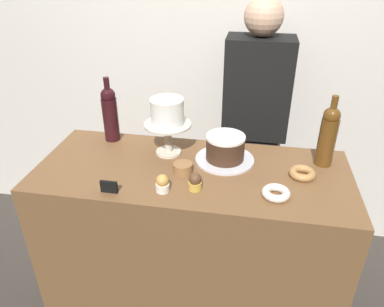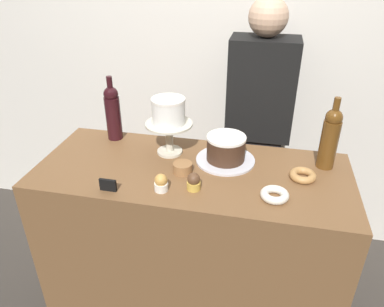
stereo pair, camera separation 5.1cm
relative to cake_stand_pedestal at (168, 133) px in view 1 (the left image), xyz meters
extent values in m
cube|color=silver|center=(0.14, 0.74, 0.25)|extent=(6.00, 0.05, 2.60)
cube|color=brown|center=(0.14, -0.13, -0.58)|extent=(1.39, 0.58, 0.94)
cylinder|color=beige|center=(0.00, 0.00, -0.10)|extent=(0.12, 0.12, 0.01)
cylinder|color=beige|center=(0.00, 0.00, -0.03)|extent=(0.04, 0.04, 0.13)
cylinder|color=beige|center=(0.00, 0.00, 0.05)|extent=(0.22, 0.22, 0.01)
cylinder|color=white|center=(0.00, 0.00, 0.10)|extent=(0.15, 0.15, 0.11)
cylinder|color=white|center=(0.00, 0.00, 0.16)|extent=(0.15, 0.15, 0.01)
cylinder|color=silver|center=(0.27, -0.02, -0.10)|extent=(0.27, 0.27, 0.01)
cylinder|color=#3D2619|center=(0.27, -0.02, -0.04)|extent=(0.17, 0.17, 0.10)
cylinder|color=white|center=(0.27, -0.02, 0.01)|extent=(0.18, 0.18, 0.01)
cylinder|color=black|center=(-0.31, 0.09, 0.01)|extent=(0.08, 0.08, 0.22)
sphere|color=black|center=(-0.31, 0.09, 0.13)|extent=(0.07, 0.07, 0.07)
cylinder|color=black|center=(-0.31, 0.09, 0.18)|extent=(0.03, 0.03, 0.08)
cylinder|color=#5B3814|center=(0.71, 0.02, 0.01)|extent=(0.08, 0.08, 0.22)
sphere|color=#5B3814|center=(0.71, 0.02, 0.13)|extent=(0.07, 0.07, 0.07)
cylinder|color=#5B3814|center=(0.71, 0.02, 0.18)|extent=(0.03, 0.03, 0.08)
cylinder|color=gold|center=(0.17, -0.27, -0.09)|extent=(0.06, 0.06, 0.03)
sphere|color=brown|center=(0.17, -0.27, -0.06)|extent=(0.05, 0.05, 0.05)
cylinder|color=white|center=(0.05, -0.31, -0.09)|extent=(0.06, 0.06, 0.03)
sphere|color=#CC9347|center=(0.05, -0.31, -0.06)|extent=(0.05, 0.05, 0.05)
torus|color=silver|center=(0.50, -0.27, -0.09)|extent=(0.11, 0.11, 0.03)
torus|color=#B27F47|center=(0.61, -0.10, -0.09)|extent=(0.11, 0.11, 0.03)
cylinder|color=olive|center=(0.10, -0.16, -0.10)|extent=(0.08, 0.08, 0.01)
cylinder|color=olive|center=(0.10, -0.16, -0.09)|extent=(0.08, 0.08, 0.01)
cylinder|color=olive|center=(0.10, -0.16, -0.08)|extent=(0.08, 0.08, 0.01)
cylinder|color=olive|center=(0.10, -0.16, -0.07)|extent=(0.08, 0.08, 0.01)
cube|color=black|center=(-0.16, -0.36, -0.08)|extent=(0.07, 0.01, 0.05)
cube|color=black|center=(0.39, 0.48, -0.62)|extent=(0.28, 0.18, 0.85)
cube|color=black|center=(0.39, 0.48, 0.08)|extent=(0.36, 0.22, 0.55)
sphere|color=tan|center=(0.39, 0.48, 0.45)|extent=(0.20, 0.20, 0.20)
camera|label=1|loc=(0.38, -1.49, 0.75)|focal=34.34mm
camera|label=2|loc=(0.43, -1.48, 0.75)|focal=34.34mm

